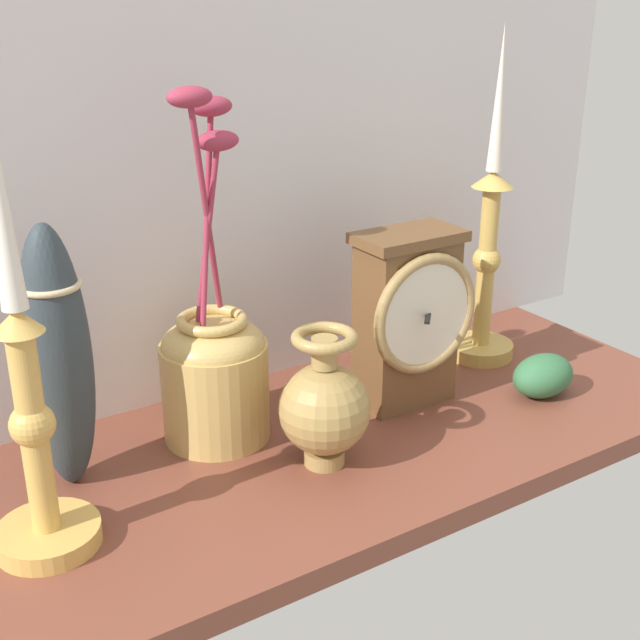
# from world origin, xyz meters

# --- Properties ---
(ground_plane) EXTENTS (1.00, 0.36, 0.02)m
(ground_plane) POSITION_xyz_m (0.00, 0.00, -0.01)
(ground_plane) COLOR brown
(back_wall) EXTENTS (1.20, 0.02, 0.65)m
(back_wall) POSITION_xyz_m (0.00, 0.18, 0.33)
(back_wall) COLOR silver
(back_wall) RESTS_ON ground_plane
(mantel_clock) EXTENTS (0.14, 0.09, 0.21)m
(mantel_clock) POSITION_xyz_m (0.16, 0.02, 0.11)
(mantel_clock) COLOR brown
(mantel_clock) RESTS_ON ground_plane
(candlestick_tall_left) EXTENTS (0.09, 0.09, 0.42)m
(candlestick_tall_left) POSITION_xyz_m (-0.27, -0.02, 0.13)
(candlestick_tall_left) COLOR gold
(candlestick_tall_left) RESTS_ON ground_plane
(candlestick_tall_center) EXTENTS (0.09, 0.09, 0.42)m
(candlestick_tall_center) POSITION_xyz_m (0.33, 0.07, 0.13)
(candlestick_tall_center) COLOR tan
(candlestick_tall_center) RESTS_ON ground_plane
(brass_vase_bulbous) EXTENTS (0.09, 0.09, 0.15)m
(brass_vase_bulbous) POSITION_xyz_m (0.01, -0.04, 0.07)
(brass_vase_bulbous) COLOR #A5864A
(brass_vase_bulbous) RESTS_ON ground_plane
(brass_vase_jar) EXTENTS (0.11, 0.11, 0.37)m
(brass_vase_jar) POSITION_xyz_m (-0.06, 0.07, 0.08)
(brass_vase_jar) COLOR tan
(brass_vase_jar) RESTS_ON ground_plane
(tall_ceramic_vase) EXTENTS (0.06, 0.06, 0.26)m
(tall_ceramic_vase) POSITION_xyz_m (-0.22, 0.06, 0.13)
(tall_ceramic_vase) COLOR #2E393E
(tall_ceramic_vase) RESTS_ON ground_plane
(ivy_sprig) EXTENTS (0.08, 0.06, 0.05)m
(ivy_sprig) POSITION_xyz_m (0.31, -0.05, 0.03)
(ivy_sprig) COLOR #356D43
(ivy_sprig) RESTS_ON ground_plane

